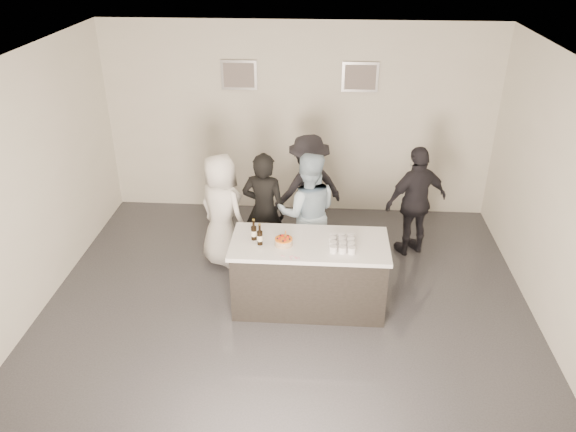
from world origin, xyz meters
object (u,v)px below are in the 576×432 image
(bar_counter, at_px, (309,274))
(person_guest_right, at_px, (416,201))
(cake, at_px, (284,242))
(beer_bottle_b, at_px, (260,235))
(person_guest_left, at_px, (222,211))
(person_guest_back, at_px, (308,189))
(beer_bottle_a, at_px, (254,230))
(person_main_black, at_px, (264,211))
(person_main_blue, at_px, (308,213))

(bar_counter, relative_size, person_guest_right, 1.16)
(cake, height_order, person_guest_right, person_guest_right)
(beer_bottle_b, xyz_separation_m, person_guest_right, (2.01, 1.47, -0.23))
(beer_bottle_b, xyz_separation_m, person_guest_left, (-0.63, 1.02, -0.23))
(bar_counter, xyz_separation_m, person_guest_back, (-0.07, 1.65, 0.36))
(beer_bottle_a, xyz_separation_m, person_main_black, (0.02, 0.90, -0.21))
(person_main_blue, bearing_deg, person_guest_left, -7.12)
(cake, bearing_deg, person_main_blue, 75.30)
(bar_counter, bearing_deg, person_main_black, 124.86)
(person_main_blue, relative_size, person_guest_right, 1.05)
(person_guest_right, height_order, person_guest_back, person_guest_back)
(bar_counter, height_order, beer_bottle_b, beer_bottle_b)
(bar_counter, relative_size, person_guest_left, 1.17)
(person_main_blue, bearing_deg, beer_bottle_b, 57.65)
(cake, xyz_separation_m, beer_bottle_b, (-0.28, -0.01, 0.09))
(cake, bearing_deg, beer_bottle_b, -178.85)
(beer_bottle_a, bearing_deg, person_guest_back, 70.17)
(person_main_black, bearing_deg, person_guest_right, -156.78)
(person_main_blue, xyz_separation_m, person_guest_left, (-1.16, 0.08, -0.04))
(cake, bearing_deg, bar_counter, 15.61)
(beer_bottle_b, bearing_deg, person_guest_left, 121.93)
(person_guest_left, xyz_separation_m, person_guest_right, (2.64, 0.45, 0.00))
(beer_bottle_a, relative_size, person_main_black, 0.16)
(person_main_black, relative_size, person_main_blue, 0.98)
(beer_bottle_b, height_order, person_main_black, person_main_black)
(cake, bearing_deg, person_guest_right, 40.21)
(bar_counter, distance_m, person_guest_right, 2.02)
(person_main_blue, bearing_deg, bar_counter, 90.31)
(bar_counter, xyz_separation_m, cake, (-0.30, -0.08, 0.49))
(beer_bottle_a, bearing_deg, beer_bottle_b, -52.04)
(person_main_blue, relative_size, person_guest_back, 1.03)
(person_main_black, distance_m, person_main_blue, 0.59)
(bar_counter, xyz_separation_m, beer_bottle_b, (-0.58, -0.09, 0.58))
(cake, height_order, person_main_black, person_main_black)
(person_main_black, bearing_deg, person_main_blue, -175.47)
(person_guest_back, bearing_deg, cake, 55.84)
(beer_bottle_a, xyz_separation_m, person_guest_right, (2.09, 1.36, -0.23))
(person_guest_right, bearing_deg, cake, 15.23)
(person_main_black, xyz_separation_m, person_guest_left, (-0.57, 0.02, -0.03))
(bar_counter, height_order, person_guest_right, person_guest_right)
(beer_bottle_b, bearing_deg, person_main_blue, 61.00)
(beer_bottle_b, relative_size, person_main_black, 0.16)
(cake, xyz_separation_m, person_guest_right, (1.73, 1.46, -0.14))
(beer_bottle_a, bearing_deg, cake, -15.80)
(person_guest_right, bearing_deg, bar_counter, 18.97)
(cake, relative_size, person_guest_right, 0.13)
(cake, distance_m, beer_bottle_a, 0.39)
(bar_counter, relative_size, beer_bottle_a, 7.15)
(cake, relative_size, person_guest_back, 0.13)
(person_guest_back, bearing_deg, beer_bottle_b, 47.17)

